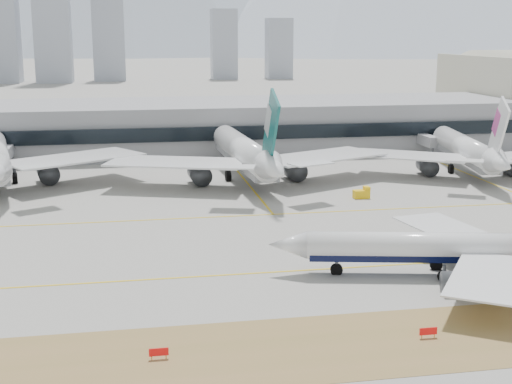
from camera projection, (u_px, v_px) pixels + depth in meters
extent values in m
plane|color=gray|center=(218.00, 265.00, 112.35)|extent=(3000.00, 3000.00, 0.00)
cube|color=olive|center=(253.00, 352.00, 81.61)|extent=(360.00, 18.00, 0.06)
cube|color=yellow|center=(222.00, 275.00, 107.54)|extent=(360.00, 0.45, 0.04)
cube|color=yellow|center=(199.00, 218.00, 141.16)|extent=(360.00, 0.45, 0.04)
cylinder|color=white|center=(434.00, 246.00, 106.57)|extent=(38.18, 12.10, 4.17)
cube|color=black|center=(434.00, 253.00, 106.82)|extent=(37.30, 11.33, 1.88)
cone|color=white|center=(287.00, 245.00, 107.28)|extent=(6.58, 5.30, 4.17)
cube|color=white|center=(449.00, 230.00, 117.84)|extent=(12.81, 21.88, 0.25)
cylinder|color=#3F4247|center=(440.00, 250.00, 114.64)|extent=(6.88, 4.40, 3.13)
cube|color=#3F4247|center=(441.00, 242.00, 114.37)|extent=(2.66, 0.86, 1.46)
cube|color=white|center=(489.00, 276.00, 95.27)|extent=(19.34, 22.31, 0.25)
cylinder|color=#3F4247|center=(465.00, 282.00, 99.60)|extent=(6.88, 4.40, 3.13)
cube|color=#3F4247|center=(465.00, 274.00, 99.32)|extent=(2.66, 0.86, 1.46)
cylinder|color=#3F4247|center=(337.00, 266.00, 107.76)|extent=(0.50, 0.50, 2.50)
cylinder|color=black|center=(336.00, 270.00, 107.88)|extent=(1.99, 1.11, 1.88)
cylinder|color=#3F4247|center=(444.00, 273.00, 104.62)|extent=(0.50, 0.50, 2.50)
cylinder|color=black|center=(444.00, 277.00, 104.73)|extent=(1.99, 1.11, 1.88)
cylinder|color=#3F4247|center=(436.00, 262.00, 109.91)|extent=(0.50, 0.50, 2.50)
cylinder|color=black|center=(436.00, 265.00, 110.02)|extent=(1.99, 1.11, 1.88)
cube|color=white|center=(74.00, 158.00, 171.70)|extent=(34.98, 29.60, 0.40)
cube|color=white|center=(40.00, 166.00, 148.46)|extent=(10.57, 8.77, 0.27)
cylinder|color=#3F4247|center=(48.00, 172.00, 173.49)|extent=(6.45, 9.19, 5.01)
cube|color=#3F4247|center=(48.00, 164.00, 173.05)|extent=(1.12, 3.54, 2.34)
cylinder|color=#3F4247|center=(15.00, 175.00, 173.43)|extent=(0.80, 0.80, 4.01)
cylinder|color=black|center=(15.00, 179.00, 173.61)|extent=(1.69, 3.17, 3.01)
cylinder|color=white|center=(244.00, 150.00, 177.53)|extent=(9.22, 50.03, 6.58)
cube|color=slate|center=(244.00, 158.00, 177.92)|extent=(8.19, 48.98, 2.96)
cone|color=white|center=(222.00, 135.00, 204.77)|extent=(6.98, 7.94, 6.58)
cone|color=white|center=(275.00, 169.00, 148.47)|extent=(7.16, 11.39, 6.58)
cube|color=white|center=(321.00, 156.00, 174.80)|extent=(34.74, 26.49, 0.39)
cube|color=white|center=(311.00, 163.00, 152.26)|extent=(10.33, 7.82, 0.26)
cylinder|color=#3F4247|center=(294.00, 169.00, 177.38)|extent=(5.37, 8.54, 4.94)
cube|color=#3F4247|center=(294.00, 162.00, 176.95)|extent=(0.68, 3.48, 2.30)
cube|color=white|center=(176.00, 162.00, 166.82)|extent=(34.57, 23.95, 0.39)
cube|color=white|center=(233.00, 167.00, 148.41)|extent=(10.15, 7.05, 0.26)
cylinder|color=#3F4247|center=(200.00, 174.00, 172.06)|extent=(5.37, 8.54, 4.94)
cube|color=#3F4247|center=(199.00, 166.00, 171.63)|extent=(0.68, 3.48, 2.30)
cube|color=#145957|center=(271.00, 130.00, 150.06)|extent=(1.33, 13.77, 17.65)
cube|color=#A1A8AB|center=(269.00, 120.00, 150.96)|extent=(1.05, 6.23, 7.55)
cylinder|color=#3F4247|center=(229.00, 159.00, 196.63)|extent=(0.79, 0.79, 3.95)
cylinder|color=black|center=(229.00, 162.00, 196.81)|extent=(1.31, 3.02, 2.96)
cylinder|color=#3F4247|center=(228.00, 173.00, 176.40)|extent=(0.79, 0.79, 3.95)
cylinder|color=black|center=(228.00, 176.00, 176.58)|extent=(1.31, 3.02, 2.96)
cylinder|color=#3F4247|center=(262.00, 171.00, 178.32)|extent=(0.79, 0.79, 3.95)
cylinder|color=black|center=(262.00, 175.00, 178.50)|extent=(1.31, 3.02, 2.96)
cylinder|color=white|center=(465.00, 148.00, 186.20)|extent=(13.60, 44.96, 5.90)
cube|color=slate|center=(465.00, 154.00, 186.55)|extent=(12.57, 43.93, 2.66)
cone|color=white|center=(440.00, 134.00, 211.30)|extent=(7.00, 7.74, 5.90)
cone|color=white|center=(501.00, 164.00, 159.42)|extent=(7.54, 10.79, 5.90)
cylinder|color=#3F4247|center=(510.00, 166.00, 183.62)|extent=(5.66, 8.09, 4.43)
cube|color=#3F4247|center=(510.00, 159.00, 183.23)|extent=(0.98, 3.13, 2.07)
cube|color=white|center=(410.00, 155.00, 179.94)|extent=(30.90, 26.04, 0.35)
cube|color=white|center=(465.00, 160.00, 161.11)|extent=(9.33, 7.71, 0.24)
cylinder|color=#3F4247|center=(427.00, 166.00, 183.54)|extent=(5.66, 8.09, 4.43)
cube|color=#3F4247|center=(428.00, 159.00, 183.16)|extent=(0.98, 3.13, 2.07)
cube|color=white|center=(499.00, 131.00, 160.92)|extent=(2.68, 12.24, 15.83)
cube|color=#C94797|center=(497.00, 122.00, 161.76)|extent=(1.61, 5.59, 6.77)
cylinder|color=#3F4247|center=(447.00, 155.00, 203.77)|extent=(0.71, 0.71, 3.54)
cylinder|color=black|center=(447.00, 157.00, 203.93)|extent=(1.48, 2.80, 2.66)
cylinder|color=#3F4247|center=(451.00, 167.00, 186.00)|extent=(0.71, 0.71, 3.54)
cylinder|color=black|center=(451.00, 169.00, 186.16)|extent=(1.48, 2.80, 2.66)
cylinder|color=#3F4247|center=(480.00, 166.00, 186.02)|extent=(0.71, 0.71, 3.54)
cylinder|color=black|center=(480.00, 169.00, 186.19)|extent=(1.48, 2.80, 2.66)
cube|color=gray|center=(171.00, 127.00, 221.18)|extent=(280.00, 42.00, 15.00)
cube|color=black|center=(175.00, 134.00, 200.43)|extent=(280.00, 1.20, 4.00)
cube|color=beige|center=(471.00, 95.00, 258.07)|extent=(2.00, 57.00, 27.90)
cube|color=red|center=(159.00, 352.00, 79.56)|extent=(2.20, 0.15, 0.90)
cylinder|color=orange|center=(152.00, 358.00, 79.56)|extent=(0.10, 0.10, 0.50)
cylinder|color=orange|center=(166.00, 357.00, 79.84)|extent=(0.10, 0.10, 0.50)
cube|color=red|center=(428.00, 331.00, 85.12)|extent=(2.20, 0.15, 0.90)
cylinder|color=orange|center=(422.00, 337.00, 85.12)|extent=(0.10, 0.10, 0.50)
cylinder|color=orange|center=(434.00, 336.00, 85.40)|extent=(0.10, 0.10, 0.50)
cube|color=yellow|center=(361.00, 194.00, 157.87)|extent=(3.50, 2.00, 1.80)
cube|color=yellow|center=(367.00, 189.00, 157.82)|extent=(1.20, 1.80, 1.00)
cylinder|color=black|center=(357.00, 198.00, 157.01)|extent=(0.70, 0.30, 0.70)
cylinder|color=black|center=(355.00, 196.00, 158.55)|extent=(0.70, 0.30, 0.70)
cylinder|color=black|center=(368.00, 197.00, 157.43)|extent=(0.70, 0.30, 0.70)
cylinder|color=black|center=(365.00, 196.00, 158.97)|extent=(0.70, 0.30, 0.70)
cube|color=#9DA3B2|center=(51.00, 7.00, 521.37)|extent=(26.00, 23.40, 110.00)
cube|color=#9DA3B2|center=(109.00, 35.00, 547.07)|extent=(24.00, 21.60, 70.00)
cube|color=#9DA3B2|center=(224.00, 44.00, 569.13)|extent=(20.00, 18.00, 55.00)
cube|color=#9DA3B2|center=(279.00, 49.00, 577.71)|extent=(20.00, 18.00, 48.00)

